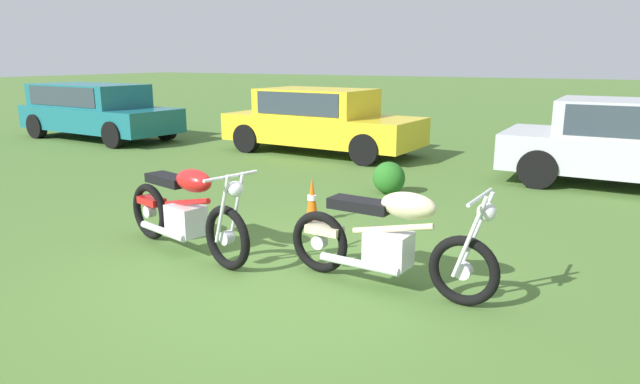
# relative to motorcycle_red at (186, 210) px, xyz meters

# --- Properties ---
(ground_plane) EXTENTS (120.00, 120.00, 0.00)m
(ground_plane) POSITION_rel_motorcycle_red_xyz_m (1.16, -0.04, -0.49)
(ground_plane) COLOR #476B2D
(motorcycle_red) EXTENTS (2.09, 0.80, 1.02)m
(motorcycle_red) POSITION_rel_motorcycle_red_xyz_m (0.00, 0.00, 0.00)
(motorcycle_red) COLOR black
(motorcycle_red) RESTS_ON ground
(motorcycle_cream) EXTENTS (2.09, 0.64, 1.02)m
(motorcycle_cream) POSITION_rel_motorcycle_red_xyz_m (2.29, 0.18, -0.01)
(motorcycle_cream) COLOR black
(motorcycle_cream) RESTS_ON ground
(car_teal) EXTENTS (4.68, 2.09, 1.43)m
(car_teal) POSITION_rel_motorcycle_red_xyz_m (-8.35, 5.70, 0.35)
(car_teal) COLOR #19606B
(car_teal) RESTS_ON ground
(car_yellow) EXTENTS (4.51, 2.03, 1.43)m
(car_yellow) POSITION_rel_motorcycle_red_xyz_m (-2.00, 6.56, 0.31)
(car_yellow) COLOR gold
(car_yellow) RESTS_ON ground
(traffic_cone) EXTENTS (0.25, 0.25, 0.59)m
(traffic_cone) POSITION_rel_motorcycle_red_xyz_m (0.58, 1.73, -0.22)
(traffic_cone) COLOR #EA590F
(traffic_cone) RESTS_ON ground
(shrub_low) EXTENTS (0.52, 0.45, 0.52)m
(shrub_low) POSITION_rel_motorcycle_red_xyz_m (0.87, 3.65, -0.23)
(shrub_low) COLOR #23621E
(shrub_low) RESTS_ON ground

